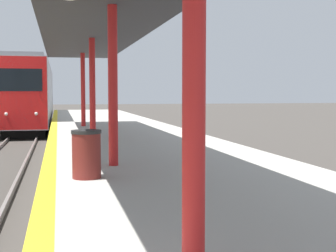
% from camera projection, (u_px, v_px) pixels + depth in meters
% --- Properties ---
extents(train, '(2.69, 21.89, 4.65)m').
position_uv_depth(train, '(32.00, 95.00, 34.47)').
color(train, black).
rests_on(train, ground).
extents(station_canopy, '(3.21, 23.89, 3.53)m').
position_uv_depth(station_canopy, '(100.00, 24.00, 12.50)').
color(station_canopy, red).
rests_on(station_canopy, platform_right).
extents(trash_bin, '(0.54, 0.54, 0.86)m').
position_uv_depth(trash_bin, '(87.00, 154.00, 8.35)').
color(trash_bin, maroon).
rests_on(trash_bin, platform_right).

